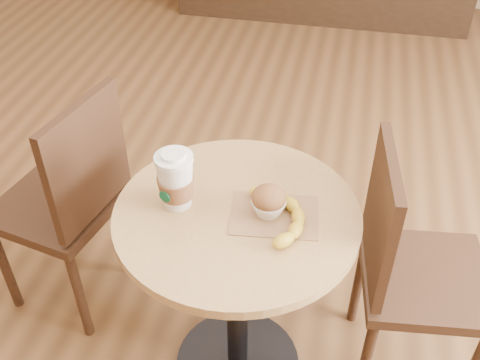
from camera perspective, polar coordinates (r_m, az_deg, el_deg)
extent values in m
plane|color=brown|center=(2.20, -0.21, -15.79)|extent=(7.00, 7.00, 0.00)
cylinder|color=black|center=(1.84, -0.27, -11.86)|extent=(0.07, 0.07, 0.72)
cylinder|color=#AE854F|center=(1.57, -0.31, -3.59)|extent=(0.69, 0.69, 0.03)
cube|color=#351F12|center=(2.14, -18.03, -2.38)|extent=(0.47, 0.47, 0.04)
cylinder|color=#351F12|center=(2.47, -17.68, -2.83)|extent=(0.04, 0.04, 0.45)
cylinder|color=#351F12|center=(2.31, -22.82, -7.95)|extent=(0.04, 0.04, 0.45)
cylinder|color=#351F12|center=(2.29, -11.02, -5.23)|extent=(0.04, 0.04, 0.45)
cylinder|color=#351F12|center=(2.12, -16.02, -11.05)|extent=(0.04, 0.04, 0.45)
cube|color=#351F12|center=(1.88, -15.27, 1.82)|extent=(0.11, 0.38, 0.42)
cube|color=#351F12|center=(1.89, 18.30, -9.46)|extent=(0.44, 0.44, 0.04)
cylinder|color=#351F12|center=(2.20, 20.76, -10.14)|extent=(0.04, 0.04, 0.44)
cylinder|color=#351F12|center=(1.93, 12.65, -17.45)|extent=(0.04, 0.04, 0.44)
cylinder|color=#351F12|center=(2.13, 11.97, -9.93)|extent=(0.04, 0.04, 0.44)
cube|color=#351F12|center=(1.68, 14.10, -3.71)|extent=(0.07, 0.38, 0.41)
cube|color=#8E6745|center=(1.55, 3.51, -3.56)|extent=(0.26, 0.21, 0.00)
cylinder|color=white|center=(1.50, -6.77, 2.18)|extent=(0.11, 0.11, 0.01)
cylinder|color=white|center=(1.49, -6.80, 2.56)|extent=(0.07, 0.07, 0.01)
cylinder|color=#07472C|center=(1.53, -7.67, -1.72)|extent=(0.03, 0.01, 0.04)
ellipsoid|color=brown|center=(1.52, 2.96, -1.77)|extent=(0.10, 0.10, 0.06)
ellipsoid|color=beige|center=(1.50, 2.98, -1.21)|extent=(0.03, 0.03, 0.02)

